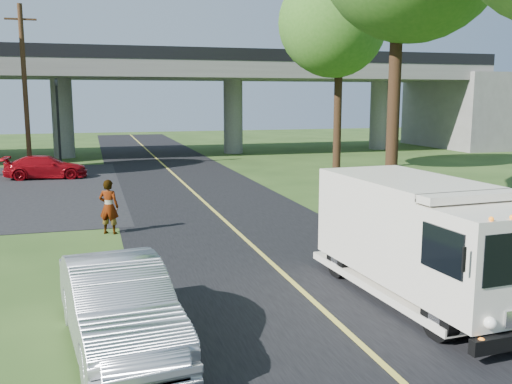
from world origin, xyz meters
name	(u,v)px	position (x,y,z in m)	size (l,w,h in m)	color
ground	(334,321)	(0.00, 0.00, 0.00)	(120.00, 120.00, 0.00)	#274117
road	(219,216)	(0.00, 10.00, 0.01)	(7.00, 90.00, 0.02)	black
lane_line	(219,215)	(0.00, 10.00, 0.03)	(0.12, 90.00, 0.01)	gold
overpass	(151,91)	(0.00, 32.00, 4.56)	(54.00, 10.00, 7.30)	slate
traffic_signal	(58,113)	(-6.00, 26.00, 3.20)	(0.18, 0.22, 5.20)	black
utility_pole	(25,89)	(-7.50, 24.00, 4.59)	(1.60, 0.26, 9.00)	#472D19
tree_right_far	(345,19)	(9.21, 19.84, 8.30)	(5.77, 5.67, 10.99)	#382314
step_van	(423,237)	(2.20, 0.59, 1.34)	(2.50, 6.01, 2.47)	silver
red_sedan	(46,167)	(-6.51, 21.56, 0.59)	(1.66, 4.09, 1.19)	#970910
silver_sedan	(119,305)	(-3.92, 0.00, 0.73)	(1.54, 4.42, 1.46)	#9CA1A5
pedestrian	(109,207)	(-3.80, 8.34, 0.84)	(0.62, 0.40, 1.69)	gray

